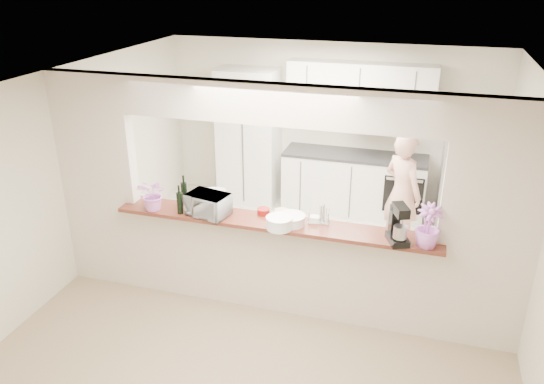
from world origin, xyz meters
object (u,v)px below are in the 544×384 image
at_px(stand_mixer, 398,225).
at_px(person, 402,194).
at_px(refrigerator, 469,172).
at_px(toaster_oven, 208,204).

bearing_deg(stand_mixer, person, 91.37).
height_order(refrigerator, toaster_oven, refrigerator).
bearing_deg(stand_mixer, refrigerator, 73.89).
relative_size(refrigerator, stand_mixer, 4.39).
xyz_separation_m(toaster_oven, person, (1.90, 1.85, -0.41)).
relative_size(stand_mixer, person, 0.24).
height_order(toaster_oven, stand_mixer, stand_mixer).
bearing_deg(person, refrigerator, -93.11).
height_order(toaster_oven, person, person).
height_order(refrigerator, person, refrigerator).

